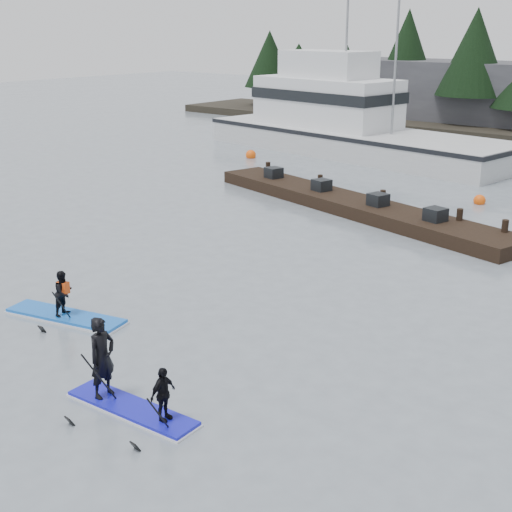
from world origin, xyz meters
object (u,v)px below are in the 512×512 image
Objects in this scene: fishing_boat_large at (348,139)px; paddleboard_solo at (65,305)px; floating_dock at (352,205)px; paddleboard_duo at (123,379)px.

paddleboard_solo is at bearing -65.16° from fishing_boat_large.
paddleboard_solo is (0.33, -15.03, 0.13)m from floating_dock.
paddleboard_duo is (5.26, -17.15, 0.40)m from floating_dock.
paddleboard_duo is at bearing -59.01° from floating_dock.
fishing_boat_large is at bearing 110.42° from paddleboard_duo.
paddleboard_duo is (13.44, -29.55, -0.20)m from fishing_boat_large.
fishing_boat_large reaches higher than paddleboard_duo.
fishing_boat_large is 32.47m from paddleboard_duo.
floating_dock is at bearing -48.98° from fishing_boat_large.
floating_dock is at bearing 103.01° from paddleboard_duo.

